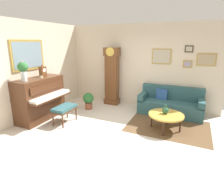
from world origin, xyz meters
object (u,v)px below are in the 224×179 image
(piano_bench, at_px, (65,109))
(flower_vase, at_px, (23,69))
(grandfather_clock, at_px, (112,78))
(coffee_table, at_px, (166,115))
(green_jug, at_px, (166,110))
(couch, at_px, (170,104))
(potted_plant, at_px, (88,100))
(piano, at_px, (41,98))
(teacup, at_px, (41,77))
(mantel_clock, at_px, (43,71))

(piano_bench, xyz_separation_m, flower_vase, (-0.82, -0.51, 1.13))
(piano_bench, distance_m, grandfather_clock, 2.17)
(flower_vase, bearing_deg, piano_bench, 31.99)
(coffee_table, bearing_deg, green_jug, 135.57)
(piano_bench, xyz_separation_m, couch, (2.60, 1.91, -0.09))
(green_jug, xyz_separation_m, potted_plant, (-2.58, 0.46, -0.19))
(green_jug, bearing_deg, flower_vase, -159.89)
(grandfather_clock, distance_m, green_jug, 2.49)
(piano, distance_m, piano_bench, 0.85)
(piano_bench, xyz_separation_m, teacup, (-0.76, 0.01, 0.84))
(grandfather_clock, height_order, potted_plant, grandfather_clock)
(couch, relative_size, flower_vase, 3.28)
(flower_vase, relative_size, green_jug, 2.42)
(potted_plant, bearing_deg, flower_vase, -116.40)
(mantel_clock, bearing_deg, teacup, -67.83)
(couch, bearing_deg, coffee_table, -88.02)
(piano, xyz_separation_m, green_jug, (3.43, 0.78, -0.10))
(green_jug, bearing_deg, potted_plant, 169.94)
(piano, relative_size, teacup, 12.41)
(grandfather_clock, bearing_deg, couch, -3.35)
(mantel_clock, relative_size, flower_vase, 0.66)
(grandfather_clock, distance_m, teacup, 2.41)
(coffee_table, height_order, green_jug, green_jug)
(piano, bearing_deg, coffee_table, 12.32)
(piano_bench, distance_m, teacup, 1.13)
(green_jug, relative_size, potted_plant, 0.43)
(couch, relative_size, mantel_clock, 5.00)
(mantel_clock, distance_m, flower_vase, 0.68)
(potted_plant, bearing_deg, piano_bench, -91.56)
(piano_bench, height_order, green_jug, green_jug)
(couch, bearing_deg, green_jug, -89.20)
(mantel_clock, bearing_deg, piano_bench, -10.42)
(piano, bearing_deg, couch, 29.68)
(couch, bearing_deg, piano, -150.32)
(couch, distance_m, flower_vase, 4.36)
(piano, xyz_separation_m, teacup, (0.06, 0.05, 0.63))
(grandfather_clock, bearing_deg, potted_plant, -120.58)
(piano, xyz_separation_m, potted_plant, (0.85, 1.24, -0.29))
(coffee_table, relative_size, mantel_clock, 2.32)
(teacup, bearing_deg, flower_vase, -96.04)
(coffee_table, relative_size, green_jug, 3.67)
(piano_bench, xyz_separation_m, mantel_clock, (-0.82, 0.15, 0.98))
(piano, height_order, teacup, teacup)
(piano_bench, bearing_deg, potted_plant, 88.44)
(piano, relative_size, couch, 0.76)
(green_jug, bearing_deg, couch, 90.80)
(couch, bearing_deg, teacup, -150.54)
(piano_bench, distance_m, coffee_table, 2.73)
(potted_plant, bearing_deg, couch, 15.47)
(teacup, bearing_deg, coffee_table, 11.72)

